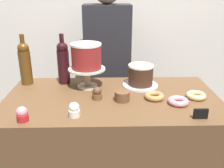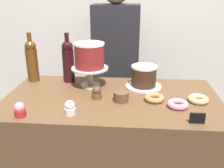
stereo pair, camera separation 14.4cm
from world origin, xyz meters
The scene contains 17 objects.
back_wall centered at (0.00, 0.91, 1.30)m, with size 6.00×0.05×2.60m.
display_counter centered at (0.00, 0.00, 0.46)m, with size 1.24×0.67×0.92m.
cake_stand_pedestal centered at (-0.15, 0.16, 1.01)m, with size 0.23×0.23×0.13m.
white_layer_cake centered at (-0.15, 0.16, 1.13)m, with size 0.19×0.19×0.15m.
silver_serving_platter centered at (0.19, 0.17, 0.93)m, with size 0.23×0.23×0.01m.
chocolate_round_cake centered at (0.19, 0.17, 1.00)m, with size 0.16×0.16×0.13m.
wine_bottle_dark_red centered at (-0.31, 0.24, 1.07)m, with size 0.08×0.08×0.33m.
wine_bottle_amber centered at (-0.55, 0.23, 1.07)m, with size 0.08×0.08×0.33m.
cupcake_strawberry centered at (-0.43, -0.27, 0.96)m, with size 0.06×0.06×0.07m.
cupcake_chocolate centered at (-0.08, -0.03, 0.96)m, with size 0.06×0.06×0.07m.
cupcake_vanilla centered at (-0.19, -0.23, 0.96)m, with size 0.06×0.06×0.07m.
donut_pink centered at (0.36, -0.10, 0.94)m, with size 0.11×0.11×0.03m.
donut_maple centered at (0.24, -0.03, 0.94)m, with size 0.11×0.11×0.03m.
donut_glazed centered at (0.48, -0.03, 0.94)m, with size 0.11×0.11×0.03m.
cookie_stack centered at (0.06, -0.05, 0.95)m, with size 0.08×0.08×0.05m.
price_sign_chalkboard centered at (0.42, -0.27, 0.95)m, with size 0.07×0.01×0.05m.
barista_figure centered at (-0.02, 0.62, 0.84)m, with size 0.36×0.22×1.60m.
Camera 2 is at (0.11, -1.34, 1.52)m, focal length 40.64 mm.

